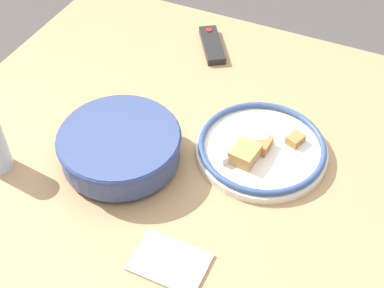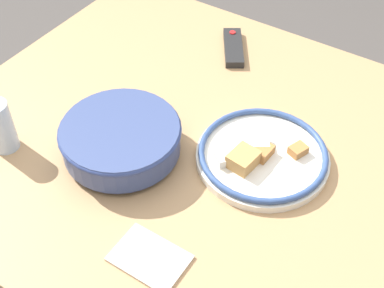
# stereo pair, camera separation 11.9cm
# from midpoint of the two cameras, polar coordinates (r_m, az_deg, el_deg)

# --- Properties ---
(dining_table) EXTENTS (1.22, 1.04, 0.77)m
(dining_table) POSITION_cam_midpoint_polar(r_m,az_deg,el_deg) (1.32, 3.36, -2.37)
(dining_table) COLOR tan
(dining_table) RESTS_ON ground_plane
(noodle_bowl) EXTENTS (0.27, 0.27, 0.08)m
(noodle_bowl) POSITION_cam_midpoint_polar(r_m,az_deg,el_deg) (1.19, -4.79, 0.49)
(noodle_bowl) COLOR #384775
(noodle_bowl) RESTS_ON dining_table
(food_plate) EXTENTS (0.30, 0.30, 0.05)m
(food_plate) POSITION_cam_midpoint_polar(r_m,az_deg,el_deg) (1.21, 10.22, -1.33)
(food_plate) COLOR silver
(food_plate) RESTS_ON dining_table
(tv_remote) EXTENTS (0.13, 0.17, 0.02)m
(tv_remote) POSITION_cam_midpoint_polar(r_m,az_deg,el_deg) (1.53, 6.69, 10.10)
(tv_remote) COLOR black
(tv_remote) RESTS_ON dining_table
(drinking_glass) EXTENTS (0.06, 0.06, 0.13)m
(drinking_glass) POSITION_cam_midpoint_polar(r_m,az_deg,el_deg) (1.25, -17.27, 1.69)
(drinking_glass) COLOR silver
(drinking_glass) RESTS_ON dining_table
(folded_napkin) EXTENTS (0.14, 0.10, 0.01)m
(folded_napkin) POSITION_cam_midpoint_polar(r_m,az_deg,el_deg) (1.05, -1.25, -12.25)
(folded_napkin) COLOR beige
(folded_napkin) RESTS_ON dining_table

